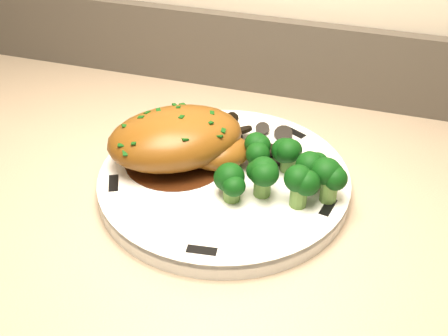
% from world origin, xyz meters
% --- Properties ---
extents(plate, '(0.39, 0.39, 0.02)m').
position_xyz_m(plate, '(0.17, 1.73, 0.85)').
color(plate, white).
rests_on(plate, counter).
extents(rim_accent_0, '(0.03, 0.03, 0.00)m').
position_xyz_m(rim_accent_0, '(0.23, 1.85, 0.86)').
color(rim_accent_0, black).
rests_on(rim_accent_0, plate).
extents(rim_accent_1, '(0.03, 0.03, 0.00)m').
position_xyz_m(rim_accent_1, '(0.08, 1.83, 0.86)').
color(rim_accent_1, black).
rests_on(rim_accent_1, plate).
extents(rim_accent_2, '(0.02, 0.03, 0.00)m').
position_xyz_m(rim_accent_2, '(0.05, 1.68, 0.86)').
color(rim_accent_2, black).
rests_on(rim_accent_2, plate).
extents(rim_accent_3, '(0.03, 0.02, 0.00)m').
position_xyz_m(rim_accent_3, '(0.19, 1.60, 0.86)').
color(rim_accent_3, black).
rests_on(rim_accent_3, plate).
extents(rim_accent_4, '(0.02, 0.03, 0.00)m').
position_xyz_m(rim_accent_4, '(0.30, 1.71, 0.86)').
color(rim_accent_4, black).
rests_on(rim_accent_4, plate).
extents(gravy_pool, '(0.13, 0.13, 0.00)m').
position_xyz_m(gravy_pool, '(0.10, 1.74, 0.86)').
color(gravy_pool, '#3B1A0A').
rests_on(gravy_pool, plate).
extents(chicken_breast, '(0.21, 0.19, 0.07)m').
position_xyz_m(chicken_breast, '(0.11, 1.74, 0.89)').
color(chicken_breast, brown).
rests_on(chicken_breast, plate).
extents(mushroom_pile, '(0.11, 0.08, 0.03)m').
position_xyz_m(mushroom_pile, '(0.18, 1.80, 0.86)').
color(mushroom_pile, black).
rests_on(mushroom_pile, plate).
extents(broccoli_florets, '(0.13, 0.10, 0.05)m').
position_xyz_m(broccoli_florets, '(0.24, 1.73, 0.88)').
color(broccoli_florets, '#65933E').
rests_on(broccoli_florets, plate).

